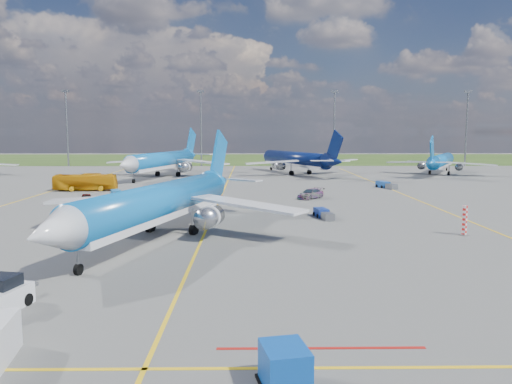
{
  "coord_description": "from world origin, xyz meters",
  "views": [
    {
      "loc": [
        4.61,
        -40.65,
        10.25
      ],
      "look_at": [
        5.26,
        11.18,
        4.0
      ],
      "focal_mm": 35.0,
      "sensor_mm": 36.0,
      "label": 1
    }
  ],
  "objects_px": {
    "service_car_b": "(211,197)",
    "apron_bus": "(85,182)",
    "bg_jet_nnw": "(163,177)",
    "baggage_tug_c": "(117,194)",
    "bg_jet_n": "(295,174)",
    "warning_post": "(465,220)",
    "main_airliner": "(160,238)",
    "baggage_tug_e": "(386,185)",
    "bg_jet_ne": "(440,174)",
    "service_car_c": "(310,194)",
    "baggage_tug_w": "(323,214)",
    "uld_container": "(285,367)",
    "service_car_a": "(87,199)"
  },
  "relations": [
    {
      "from": "service_car_b",
      "to": "apron_bus",
      "type": "bearing_deg",
      "value": 64.31
    },
    {
      "from": "bg_jet_nnw",
      "to": "baggage_tug_c",
      "type": "xyz_separation_m",
      "value": [
        -1.34,
        -34.62,
        0.49
      ]
    },
    {
      "from": "bg_jet_n",
      "to": "bg_jet_nnw",
      "type": "bearing_deg",
      "value": -8.39
    },
    {
      "from": "apron_bus",
      "to": "warning_post",
      "type": "bearing_deg",
      "value": -132.25
    },
    {
      "from": "bg_jet_nnw",
      "to": "main_airliner",
      "type": "relative_size",
      "value": 1.07
    },
    {
      "from": "baggage_tug_e",
      "to": "bg_jet_ne",
      "type": "bearing_deg",
      "value": 35.92
    },
    {
      "from": "baggage_tug_c",
      "to": "service_car_c",
      "type": "bearing_deg",
      "value": -25.61
    },
    {
      "from": "bg_jet_nnw",
      "to": "service_car_b",
      "type": "bearing_deg",
      "value": -56.11
    },
    {
      "from": "baggage_tug_e",
      "to": "service_car_c",
      "type": "bearing_deg",
      "value": -156.31
    },
    {
      "from": "warning_post",
      "to": "baggage_tug_w",
      "type": "distance_m",
      "value": 16.27
    },
    {
      "from": "baggage_tug_c",
      "to": "warning_post",
      "type": "bearing_deg",
      "value": -56.6
    },
    {
      "from": "bg_jet_nnw",
      "to": "service_car_b",
      "type": "xyz_separation_m",
      "value": [
        14.04,
        -39.97,
        0.64
      ]
    },
    {
      "from": "bg_jet_nnw",
      "to": "baggage_tug_e",
      "type": "relative_size",
      "value": 7.87
    },
    {
      "from": "service_car_b",
      "to": "baggage_tug_c",
      "type": "height_order",
      "value": "service_car_b"
    },
    {
      "from": "bg_jet_n",
      "to": "uld_container",
      "type": "relative_size",
      "value": 18.21
    },
    {
      "from": "bg_jet_nnw",
      "to": "baggage_tug_e",
      "type": "distance_m",
      "value": 50.23
    },
    {
      "from": "bg_jet_n",
      "to": "main_airliner",
      "type": "distance_m",
      "value": 77.08
    },
    {
      "from": "service_car_b",
      "to": "baggage_tug_w",
      "type": "bearing_deg",
      "value": -129.1
    },
    {
      "from": "service_car_b",
      "to": "warning_post",
      "type": "bearing_deg",
      "value": -126.77
    },
    {
      "from": "service_car_b",
      "to": "baggage_tug_w",
      "type": "relative_size",
      "value": 0.97
    },
    {
      "from": "bg_jet_nnw",
      "to": "main_airliner",
      "type": "xyz_separation_m",
      "value": [
        11.13,
        -65.77,
        0.0
      ]
    },
    {
      "from": "baggage_tug_w",
      "to": "baggage_tug_e",
      "type": "relative_size",
      "value": 0.89
    },
    {
      "from": "bg_jet_nnw",
      "to": "baggage_tug_w",
      "type": "xyz_separation_m",
      "value": [
        28.66,
        -54.4,
        0.48
      ]
    },
    {
      "from": "service_car_a",
      "to": "apron_bus",
      "type": "bearing_deg",
      "value": 88.81
    },
    {
      "from": "baggage_tug_w",
      "to": "apron_bus",
      "type": "bearing_deg",
      "value": 133.13
    },
    {
      "from": "bg_jet_nnw",
      "to": "baggage_tug_c",
      "type": "distance_m",
      "value": 34.65
    },
    {
      "from": "service_car_a",
      "to": "service_car_b",
      "type": "relative_size",
      "value": 0.9
    },
    {
      "from": "apron_bus",
      "to": "service_car_b",
      "type": "xyz_separation_m",
      "value": [
        23.11,
        -14.01,
        -0.87
      ]
    },
    {
      "from": "bg_jet_n",
      "to": "service_car_c",
      "type": "relative_size",
      "value": 7.62
    },
    {
      "from": "uld_container",
      "to": "baggage_tug_c",
      "type": "height_order",
      "value": "uld_container"
    },
    {
      "from": "baggage_tug_w",
      "to": "bg_jet_ne",
      "type": "bearing_deg",
      "value": 48.84
    },
    {
      "from": "service_car_c",
      "to": "apron_bus",
      "type": "bearing_deg",
      "value": -154.46
    },
    {
      "from": "main_airliner",
      "to": "baggage_tug_e",
      "type": "distance_m",
      "value": 54.71
    },
    {
      "from": "warning_post",
      "to": "bg_jet_nnw",
      "type": "distance_m",
      "value": 76.72
    },
    {
      "from": "uld_container",
      "to": "service_car_c",
      "type": "xyz_separation_m",
      "value": [
        8.01,
        57.46,
        -0.12
      ]
    },
    {
      "from": "warning_post",
      "to": "apron_bus",
      "type": "relative_size",
      "value": 0.28
    },
    {
      "from": "uld_container",
      "to": "apron_bus",
      "type": "distance_m",
      "value": 74.8
    },
    {
      "from": "service_car_a",
      "to": "service_car_b",
      "type": "distance_m",
      "value": 17.82
    },
    {
      "from": "bg_jet_ne",
      "to": "uld_container",
      "type": "height_order",
      "value": "bg_jet_ne"
    },
    {
      "from": "bg_jet_ne",
      "to": "baggage_tug_c",
      "type": "xyz_separation_m",
      "value": [
        -68.04,
        -42.76,
        0.49
      ]
    },
    {
      "from": "bg_jet_n",
      "to": "baggage_tug_c",
      "type": "distance_m",
      "value": 54.05
    },
    {
      "from": "bg_jet_n",
      "to": "baggage_tug_w",
      "type": "xyz_separation_m",
      "value": [
        -2.32,
        -63.11,
        0.48
      ]
    },
    {
      "from": "apron_bus",
      "to": "service_car_b",
      "type": "distance_m",
      "value": 27.04
    },
    {
      "from": "uld_container",
      "to": "service_car_a",
      "type": "relative_size",
      "value": 0.53
    },
    {
      "from": "service_car_a",
      "to": "service_car_b",
      "type": "bearing_deg",
      "value": -13.57
    },
    {
      "from": "main_airliner",
      "to": "uld_container",
      "type": "height_order",
      "value": "main_airliner"
    },
    {
      "from": "service_car_a",
      "to": "service_car_c",
      "type": "bearing_deg",
      "value": -11.18
    },
    {
      "from": "main_airliner",
      "to": "baggage_tug_c",
      "type": "height_order",
      "value": "main_airliner"
    },
    {
      "from": "service_car_c",
      "to": "baggage_tug_c",
      "type": "bearing_deg",
      "value": -142.78
    },
    {
      "from": "main_airliner",
      "to": "service_car_a",
      "type": "bearing_deg",
      "value": 138.21
    }
  ]
}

